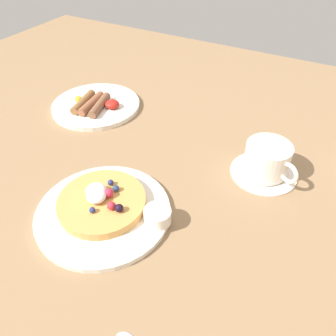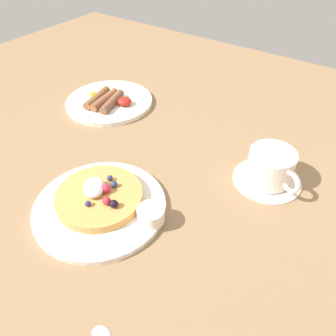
# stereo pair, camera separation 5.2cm
# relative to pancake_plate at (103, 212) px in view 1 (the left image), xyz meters

# --- Properties ---
(ground_plane) EXTENTS (1.85, 1.46, 0.03)m
(ground_plane) POSITION_rel_pancake_plate_xyz_m (0.05, 0.14, -0.02)
(ground_plane) COLOR #8D6C4B
(pancake_plate) EXTENTS (0.24, 0.24, 0.01)m
(pancake_plate) POSITION_rel_pancake_plate_xyz_m (0.00, 0.00, 0.00)
(pancake_plate) COLOR white
(pancake_plate) RESTS_ON ground_plane
(pancake_with_berries) EXTENTS (0.16, 0.16, 0.04)m
(pancake_with_berries) POSITION_rel_pancake_plate_xyz_m (-0.01, 0.01, 0.02)
(pancake_with_berries) COLOR #D3964B
(pancake_with_berries) RESTS_ON pancake_plate
(syrup_ramekin) EXTENTS (0.05, 0.05, 0.03)m
(syrup_ramekin) POSITION_rel_pancake_plate_xyz_m (0.10, 0.03, 0.02)
(syrup_ramekin) COLOR white
(syrup_ramekin) RESTS_ON pancake_plate
(breakfast_plate) EXTENTS (0.23, 0.23, 0.01)m
(breakfast_plate) POSITION_rel_pancake_plate_xyz_m (-0.25, 0.29, 0.00)
(breakfast_plate) COLOR white
(breakfast_plate) RESTS_ON ground_plane
(fried_breakfast) EXTENTS (0.14, 0.11, 0.02)m
(fried_breakfast) POSITION_rel_pancake_plate_xyz_m (-0.24, 0.28, 0.02)
(fried_breakfast) COLOR brown
(fried_breakfast) RESTS_ON breakfast_plate
(coffee_saucer) EXTENTS (0.14, 0.14, 0.01)m
(coffee_saucer) POSITION_rel_pancake_plate_xyz_m (0.22, 0.25, -0.00)
(coffee_saucer) COLOR white
(coffee_saucer) RESTS_ON ground_plane
(coffee_cup) EXTENTS (0.11, 0.09, 0.06)m
(coffee_cup) POSITION_rel_pancake_plate_xyz_m (0.22, 0.25, 0.04)
(coffee_cup) COLOR white
(coffee_cup) RESTS_ON coffee_saucer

